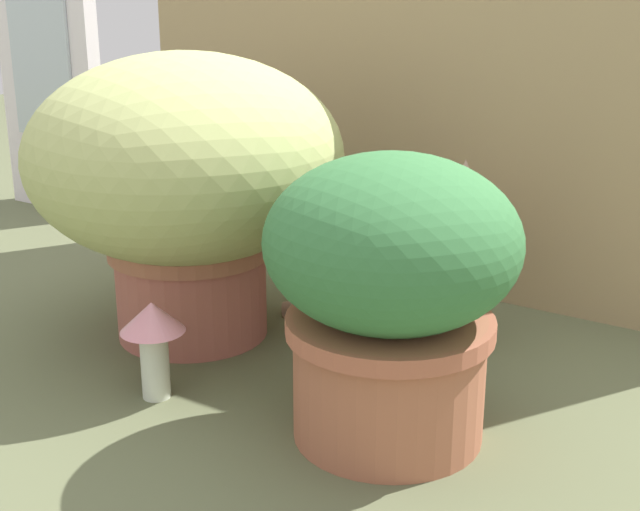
{
  "coord_description": "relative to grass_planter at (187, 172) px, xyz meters",
  "views": [
    {
      "loc": [
        0.82,
        -1.07,
        0.61
      ],
      "look_at": [
        0.1,
        0.03,
        0.18
      ],
      "focal_mm": 49.76,
      "sensor_mm": 36.0,
      "label": 1
    }
  ],
  "objects": [
    {
      "name": "mushroom_ornament_pink",
      "position": [
        0.12,
        -0.22,
        -0.18
      ],
      "size": [
        0.1,
        0.1,
        0.15
      ],
      "color": "silver",
      "rests_on": "ground"
    },
    {
      "name": "leafy_planter",
      "position": [
        0.46,
        -0.12,
        -0.07
      ],
      "size": [
        0.33,
        0.33,
        0.39
      ],
      "color": "#AC6346",
      "rests_on": "ground"
    },
    {
      "name": "cat",
      "position": [
        0.3,
        0.2,
        -0.16
      ],
      "size": [
        0.39,
        0.26,
        0.32
      ],
      "color": "#A0826E",
      "rests_on": "ground"
    },
    {
      "name": "ground_plane",
      "position": [
        0.15,
        -0.0,
        -0.29
      ],
      "size": [
        6.0,
        6.0,
        0.0
      ],
      "primitive_type": "plane",
      "color": "#585D3F"
    },
    {
      "name": "cardboard_backdrop",
      "position": [
        0.19,
        0.45,
        0.13
      ],
      "size": [
        1.29,
        0.03,
        0.83
      ],
      "primitive_type": "cube",
      "color": "tan",
      "rests_on": "ground"
    },
    {
      "name": "window_panel_white",
      "position": [
        -0.86,
        0.45,
        0.14
      ],
      "size": [
        0.33,
        0.05,
        0.85
      ],
      "color": "white",
      "rests_on": "ground"
    },
    {
      "name": "grass_planter",
      "position": [
        0.0,
        0.0,
        0.0
      ],
      "size": [
        0.52,
        0.52,
        0.48
      ],
      "color": "#B05F51",
      "rests_on": "ground"
    }
  ]
}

